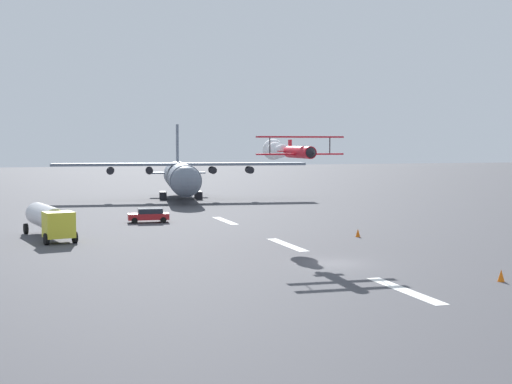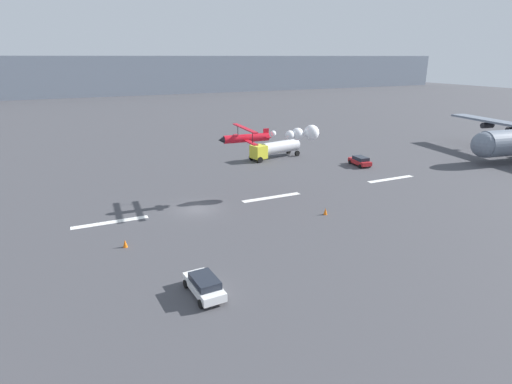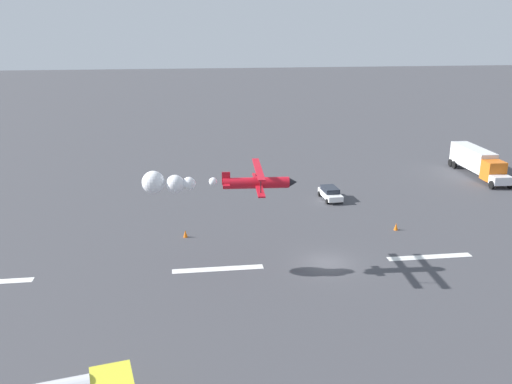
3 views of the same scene
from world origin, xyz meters
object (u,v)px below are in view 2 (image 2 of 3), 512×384
fuel_tanker_truck (275,148)px  traffic_cone_near (125,243)px  traffic_cone_far (325,211)px  followme_car_yellow (204,285)px  airport_staff_sedan (360,161)px  stunt_biplane_red (284,135)px

fuel_tanker_truck → traffic_cone_near: (-29.43, -25.93, -1.37)m
traffic_cone_far → followme_car_yellow: bearing=-150.3°
airport_staff_sedan → stunt_biplane_red: bearing=-156.1°
followme_car_yellow → traffic_cone_far: size_ratio=6.07×
airport_staff_sedan → fuel_tanker_truck: bearing=133.5°
fuel_tanker_truck → traffic_cone_far: fuel_tanker_truck is taller
stunt_biplane_red → fuel_tanker_truck: bearing=65.0°
stunt_biplane_red → airport_staff_sedan: 21.98m
traffic_cone_near → traffic_cone_far: same height
fuel_tanker_truck → traffic_cone_near: bearing=-138.6°
fuel_tanker_truck → traffic_cone_near: size_ratio=13.24×
stunt_biplane_red → followme_car_yellow: size_ratio=2.85×
airport_staff_sedan → traffic_cone_near: airport_staff_sedan is taller
stunt_biplane_red → airport_staff_sedan: size_ratio=2.89×
fuel_tanker_truck → traffic_cone_far: bearing=-105.9°
airport_staff_sedan → traffic_cone_near: bearing=-158.9°
fuel_tanker_truck → traffic_cone_far: size_ratio=13.24×
stunt_biplane_red → fuel_tanker_truck: (8.89, 19.09, -6.18)m
stunt_biplane_red → fuel_tanker_truck: stunt_biplane_red is taller
followme_car_yellow → traffic_cone_near: bearing=110.5°
traffic_cone_far → fuel_tanker_truck: bearing=74.1°
stunt_biplane_red → traffic_cone_near: bearing=-161.6°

